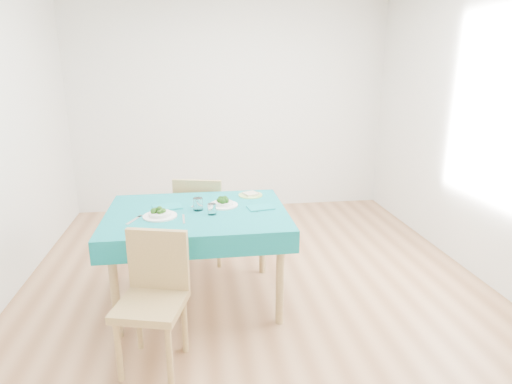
{
  "coord_description": "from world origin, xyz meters",
  "views": [
    {
      "loc": [
        -0.46,
        -3.27,
        1.81
      ],
      "look_at": [
        0.0,
        0.0,
        0.85
      ],
      "focal_mm": 30.0,
      "sensor_mm": 36.0,
      "label": 1
    }
  ],
  "objects": [
    {
      "name": "room_shell",
      "position": [
        0.0,
        0.0,
        1.35
      ],
      "size": [
        4.02,
        4.52,
        2.73
      ],
      "color": "brown",
      "rests_on": "ground"
    },
    {
      "name": "table",
      "position": [
        -0.48,
        -0.14,
        0.38
      ],
      "size": [
        1.36,
        1.03,
        0.76
      ],
      "primitive_type": "cube",
      "color": "#0A686E",
      "rests_on": "ground"
    },
    {
      "name": "chair_near",
      "position": [
        -0.78,
        -0.9,
        0.49
      ],
      "size": [
        0.49,
        0.52,
        0.98
      ],
      "primitive_type": "cube",
      "rotation": [
        0.0,
        0.0,
        -0.27
      ],
      "color": "#9A7C48",
      "rests_on": "ground"
    },
    {
      "name": "chair_far",
      "position": [
        -0.42,
        0.65,
        0.55
      ],
      "size": [
        0.54,
        0.58,
        1.1
      ],
      "primitive_type": "cube",
      "rotation": [
        0.0,
        0.0,
        2.9
      ],
      "color": "#9A7C48",
      "rests_on": "ground"
    },
    {
      "name": "bowl_near",
      "position": [
        -0.75,
        -0.23,
        0.8
      ],
      "size": [
        0.25,
        0.25,
        0.08
      ],
      "primitive_type": null,
      "color": "white",
      "rests_on": "table"
    },
    {
      "name": "bowl_far",
      "position": [
        -0.27,
        -0.04,
        0.79
      ],
      "size": [
        0.23,
        0.23,
        0.07
      ],
      "primitive_type": null,
      "color": "white",
      "rests_on": "table"
    },
    {
      "name": "fork_near",
      "position": [
        -0.93,
        -0.29,
        0.76
      ],
      "size": [
        0.1,
        0.18,
        0.0
      ],
      "primitive_type": "cube",
      "rotation": [
        0.0,
        0.0,
        -0.39
      ],
      "color": "silver",
      "rests_on": "table"
    },
    {
      "name": "knife_near",
      "position": [
        -0.57,
        -0.31,
        0.76
      ],
      "size": [
        0.03,
        0.2,
        0.0
      ],
      "primitive_type": "cube",
      "rotation": [
        0.0,
        0.0,
        0.05
      ],
      "color": "silver",
      "rests_on": "table"
    },
    {
      "name": "fork_far",
      "position": [
        -0.48,
        0.03,
        0.76
      ],
      "size": [
        0.09,
        0.18,
        0.0
      ],
      "primitive_type": "cube",
      "rotation": [
        0.0,
        0.0,
        -0.4
      ],
      "color": "silver",
      "rests_on": "table"
    },
    {
      "name": "knife_far",
      "position": [
        -0.01,
        -0.14,
        0.76
      ],
      "size": [
        0.04,
        0.19,
        0.0
      ],
      "primitive_type": "cube",
      "rotation": [
        0.0,
        0.0,
        -0.12
      ],
      "color": "silver",
      "rests_on": "table"
    },
    {
      "name": "napkin_near",
      "position": [
        -0.71,
        -0.03,
        0.76
      ],
      "size": [
        0.25,
        0.2,
        0.01
      ],
      "primitive_type": "cube",
      "rotation": [
        0.0,
        0.0,
        0.2
      ],
      "color": "#0E7579",
      "rests_on": "table"
    },
    {
      "name": "napkin_far",
      "position": [
        0.02,
        -0.14,
        0.76
      ],
      "size": [
        0.22,
        0.17,
        0.01
      ],
      "primitive_type": "cube",
      "rotation": [
        0.0,
        0.0,
        0.16
      ],
      "color": "#0E7579",
      "rests_on": "table"
    },
    {
      "name": "tumbler_center",
      "position": [
        -0.47,
        -0.12,
        0.81
      ],
      "size": [
        0.08,
        0.08,
        0.1
      ],
      "primitive_type": "cylinder",
      "color": "white",
      "rests_on": "table"
    },
    {
      "name": "tumbler_side",
      "position": [
        -0.37,
        -0.23,
        0.8
      ],
      "size": [
        0.06,
        0.06,
        0.08
      ],
      "primitive_type": "cylinder",
      "color": "white",
      "rests_on": "table"
    },
    {
      "name": "side_plate",
      "position": [
        -0.02,
        0.21,
        0.76
      ],
      "size": [
        0.2,
        0.2,
        0.01
      ],
      "primitive_type": "cylinder",
      "color": "#A4CA62",
      "rests_on": "table"
    },
    {
      "name": "bread_slice",
      "position": [
        -0.02,
        0.21,
        0.78
      ],
      "size": [
        0.14,
        0.14,
        0.02
      ],
      "primitive_type": "cube",
      "rotation": [
        0.0,
        0.0,
        0.37
      ],
      "color": "beige",
      "rests_on": "side_plate"
    }
  ]
}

